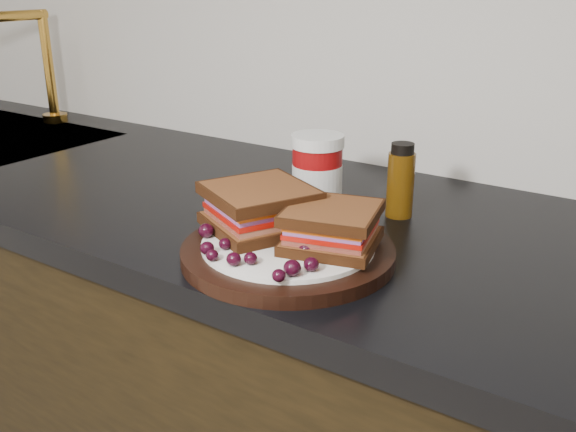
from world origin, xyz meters
name	(u,v)px	position (x,y,z in m)	size (l,w,h in m)	color
countertop	(405,248)	(0.00, 1.70, 0.88)	(3.98, 0.60, 0.04)	black
faucet	(48,65)	(-1.05, 1.90, 1.04)	(0.06, 0.22, 0.28)	#BF882F
plate	(288,252)	(-0.10, 1.54, 0.91)	(0.28, 0.28, 0.02)	black
sandwich_left	(259,208)	(-0.15, 1.56, 0.95)	(0.13, 0.13, 0.06)	brown
sandwich_right	(332,227)	(-0.04, 1.56, 0.95)	(0.11, 0.11, 0.05)	brown
grape_0	(206,231)	(-0.19, 1.49, 0.93)	(0.02, 0.02, 0.02)	black
grape_1	(225,244)	(-0.15, 1.47, 0.93)	(0.02, 0.02, 0.01)	black
grape_2	(207,248)	(-0.16, 1.45, 0.93)	(0.02, 0.02, 0.02)	black
grape_3	(212,255)	(-0.14, 1.44, 0.93)	(0.02, 0.02, 0.01)	black
grape_4	(234,259)	(-0.11, 1.44, 0.93)	(0.02, 0.02, 0.02)	black
grape_5	(251,258)	(-0.09, 1.46, 0.93)	(0.02, 0.02, 0.02)	black
grape_6	(279,276)	(-0.04, 1.44, 0.93)	(0.02, 0.02, 0.02)	black
grape_7	(292,268)	(-0.04, 1.46, 0.93)	(0.02, 0.02, 0.02)	black
grape_8	(311,264)	(-0.02, 1.48, 0.93)	(0.02, 0.02, 0.02)	black
grape_9	(306,249)	(-0.05, 1.51, 0.93)	(0.02, 0.02, 0.02)	black
grape_10	(347,248)	(-0.01, 1.55, 0.93)	(0.02, 0.02, 0.02)	black
grape_11	(331,245)	(-0.03, 1.54, 0.93)	(0.02, 0.02, 0.02)	black
grape_12	(355,238)	(-0.02, 1.58, 0.93)	(0.02, 0.02, 0.02)	black
grape_13	(281,216)	(-0.15, 1.60, 0.93)	(0.02, 0.02, 0.02)	black
grape_14	(259,215)	(-0.17, 1.58, 0.93)	(0.02, 0.02, 0.02)	black
grape_15	(260,226)	(-0.15, 1.55, 0.93)	(0.02, 0.02, 0.02)	black
grape_16	(225,224)	(-0.19, 1.53, 0.93)	(0.02, 0.02, 0.01)	black
grape_17	(278,218)	(-0.14, 1.58, 0.93)	(0.02, 0.02, 0.02)	black
grape_18	(249,219)	(-0.17, 1.56, 0.93)	(0.02, 0.02, 0.02)	black
grape_19	(247,219)	(-0.17, 1.56, 0.93)	(0.02, 0.02, 0.02)	black
condiment_jar	(317,173)	(-0.16, 1.72, 0.96)	(0.08, 0.08, 0.12)	maroon
oil_bottle	(401,180)	(-0.04, 1.77, 0.96)	(0.04, 0.04, 0.11)	#482B07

